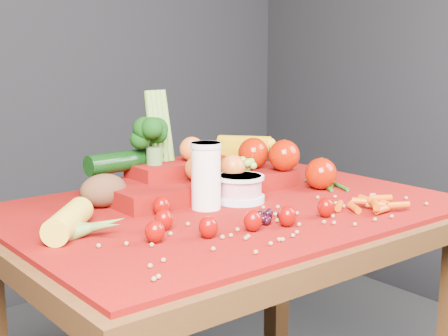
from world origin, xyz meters
TOP-DOWN VIEW (x-y plane):
  - table at (0.00, 0.00)m, footprint 1.10×0.80m
  - red_cloth at (0.00, 0.00)m, footprint 1.05×0.75m
  - milk_glass at (-0.06, 0.01)m, footprint 0.07×0.07m
  - yogurt_bowl at (0.04, 0.01)m, footprint 0.12×0.12m
  - strawberry_scatter at (-0.13, -0.15)m, footprint 0.44×0.28m
  - dark_grape_cluster at (-0.03, -0.17)m, footprint 0.06×0.05m
  - soybean_scatter at (0.00, -0.20)m, footprint 0.84×0.24m
  - corn_ear at (-0.39, -0.01)m, footprint 0.25×0.26m
  - potato at (-0.24, 0.17)m, footprint 0.12×0.08m
  - baby_carrot_pile at (0.22, -0.25)m, footprint 0.18×0.17m
  - green_bean_pile at (0.33, -0.01)m, footprint 0.14×0.12m
  - produce_mound at (0.05, 0.15)m, footprint 0.60×0.36m

SIDE VIEW (x-z plane):
  - table at x=0.00m, z-range 0.28..1.03m
  - red_cloth at x=0.00m, z-range 0.75..0.76m
  - soybean_scatter at x=0.00m, z-range 0.76..0.77m
  - green_bean_pile at x=0.33m, z-range 0.76..0.77m
  - dark_grape_cluster at x=-0.03m, z-range 0.76..0.79m
  - baby_carrot_pile at x=0.22m, z-range 0.76..0.79m
  - corn_ear at x=-0.39m, z-range 0.76..0.81m
  - strawberry_scatter at x=-0.13m, z-range 0.76..0.81m
  - yogurt_bowl at x=0.04m, z-range 0.76..0.83m
  - potato at x=-0.24m, z-range 0.76..0.84m
  - produce_mound at x=0.05m, z-range 0.69..0.95m
  - milk_glass at x=-0.06m, z-range 0.77..0.93m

